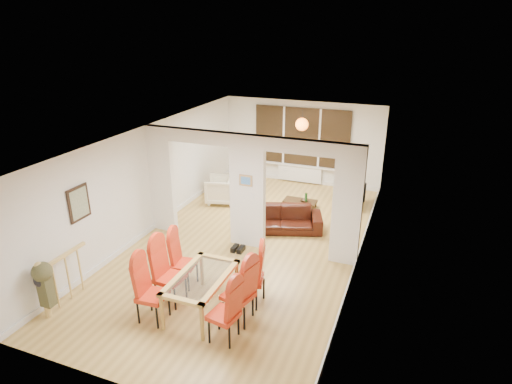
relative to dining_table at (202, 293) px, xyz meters
The scene contains 24 objects.
floor 2.59m from the dining_table, 93.75° to the left, with size 5.00×9.00×0.01m, color tan.
room_walls 2.74m from the dining_table, 93.75° to the left, with size 5.00×9.00×2.60m, color silver, non-canonical shape.
divider_wall 2.74m from the dining_table, 93.75° to the left, with size 5.00×0.18×2.60m, color white.
bay_window_blinds 7.10m from the dining_table, 91.38° to the left, with size 3.00×0.08×1.80m, color black.
radiator 6.97m from the dining_table, 91.38° to the left, with size 1.40×0.08×0.50m, color white.
pendant_light 6.14m from the dining_table, 88.71° to the left, with size 0.36×0.36×0.36m, color orange.
stair_newel 2.51m from the dining_table, 165.29° to the right, with size 0.40×1.20×1.10m, color tan, non-canonical shape.
wall_poster 2.92m from the dining_table, behind, with size 0.04×0.52×0.67m, color gray.
pillar_photo 2.77m from the dining_table, 93.90° to the left, with size 0.30×0.03×0.25m, color #4C8CD8.
dining_table is the anchor object (origin of this frame).
dining_chair_la 0.87m from the dining_table, 140.95° to the right, with size 0.45×0.45×1.13m, color red, non-canonical shape.
dining_chair_lb 0.69m from the dining_table, behind, with size 0.47×0.47×1.18m, color red, non-canonical shape.
dining_chair_lc 0.92m from the dining_table, 139.72° to the left, with size 0.43×0.43×1.08m, color red, non-canonical shape.
dining_chair_ra 0.89m from the dining_table, 38.60° to the right, with size 0.43×0.43×1.08m, color red, non-canonical shape.
dining_chair_rb 0.74m from the dining_table, ahead, with size 0.47×0.47×1.17m, color red, non-canonical shape.
dining_chair_rc 0.91m from the dining_table, 36.35° to the left, with size 0.46×0.46×1.16m, color red, non-canonical shape.
sofa 3.55m from the dining_table, 85.14° to the left, with size 2.01×0.79×0.59m, color black.
armchair 4.96m from the dining_table, 111.53° to the left, with size 0.83×0.80×0.75m, color #EFE8CA.
person 5.28m from the dining_table, 106.70° to the left, with size 0.42×0.64×1.74m, color black.
television 6.00m from the dining_table, 72.21° to the left, with size 0.13×0.96×0.55m, color black.
coffee_table 5.06m from the dining_table, 85.65° to the left, with size 0.90×0.45×0.21m, color #352412, non-canonical shape.
bottle 5.02m from the dining_table, 83.55° to the left, with size 0.07×0.07×0.29m, color #143F19.
bowl 5.05m from the dining_table, 84.31° to the left, with size 0.20×0.20×0.05m, color #352412.
shoes 2.21m from the dining_table, 96.66° to the left, with size 0.26×0.28×0.11m, color black, non-canonical shape.
Camera 1 is at (3.34, -8.13, 4.77)m, focal length 30.00 mm.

